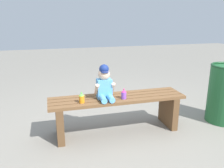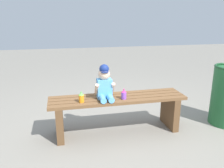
{
  "view_description": "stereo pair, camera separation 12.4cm",
  "coord_description": "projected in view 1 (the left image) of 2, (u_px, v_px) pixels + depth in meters",
  "views": [
    {
      "loc": [
        -0.76,
        -2.52,
        1.39
      ],
      "look_at": [
        -0.08,
        -0.05,
        0.64
      ],
      "focal_mm": 37.18,
      "sensor_mm": 36.0,
      "label": 1
    },
    {
      "loc": [
        -0.64,
        -2.55,
        1.39
      ],
      "look_at": [
        -0.08,
        -0.05,
        0.64
      ],
      "focal_mm": 37.18,
      "sensor_mm": 36.0,
      "label": 2
    }
  ],
  "objects": [
    {
      "name": "park_bench",
      "position": [
        117.0,
        108.0,
        2.83
      ],
      "size": [
        1.63,
        0.39,
        0.46
      ],
      "color": "brown",
      "rests_on": "ground_plane"
    },
    {
      "name": "child_figure",
      "position": [
        105.0,
        84.0,
        2.68
      ],
      "size": [
        0.23,
        0.27,
        0.4
      ],
      "color": "#59A5E5",
      "rests_on": "park_bench"
    },
    {
      "name": "ground_plane",
      "position": [
        117.0,
        131.0,
        2.92
      ],
      "size": [
        16.0,
        16.0,
        0.0
      ],
      "primitive_type": "plane",
      "color": "gray"
    },
    {
      "name": "sippy_cup_left",
      "position": [
        82.0,
        98.0,
        2.58
      ],
      "size": [
        0.06,
        0.06,
        0.12
      ],
      "color": "orange",
      "rests_on": "park_bench"
    },
    {
      "name": "sippy_cup_right",
      "position": [
        124.0,
        94.0,
        2.7
      ],
      "size": [
        0.06,
        0.06,
        0.12
      ],
      "color": "#8C4CCC",
      "rests_on": "park_bench"
    }
  ]
}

